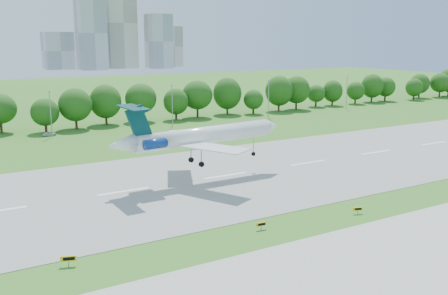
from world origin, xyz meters
TOP-DOWN VIEW (x-y plane):
  - ground at (0.00, 0.00)m, footprint 600.00×600.00m
  - runway at (0.00, 25.00)m, footprint 400.00×45.00m
  - taxiway at (0.00, -18.00)m, footprint 400.00×23.00m
  - tree_line at (0.00, 92.00)m, footprint 288.40×8.40m
  - light_poles at (-2.50, 82.00)m, footprint 175.90×0.25m
  - skyline at (100.16, 390.61)m, footprint 127.00×52.00m
  - airliner at (-6.07, 24.96)m, footprint 34.37×25.13m
  - taxi_sign_left at (-34.81, 0.80)m, footprint 1.74×0.76m
  - taxi_sign_centre at (-9.56, -0.94)m, footprint 1.48×0.34m
  - taxi_sign_right at (6.33, -2.92)m, footprint 1.43×0.65m
  - service_vehicle_b at (-20.50, 83.47)m, footprint 3.71×2.06m

SIDE VIEW (x-z plane):
  - ground at x=0.00m, z-range 0.00..0.00m
  - runway at x=0.00m, z-range 0.00..0.08m
  - taxiway at x=0.00m, z-range 0.00..0.08m
  - service_vehicle_b at x=-20.50m, z-range 0.00..1.19m
  - taxi_sign_right at x=6.33m, z-range 0.24..1.27m
  - taxi_sign_centre at x=-9.56m, z-range 0.25..1.28m
  - taxi_sign_left at x=-34.81m, z-range 0.30..1.54m
  - tree_line at x=0.00m, z-range 0.99..11.39m
  - light_poles at x=-2.50m, z-range 0.24..12.43m
  - airliner at x=-6.07m, z-range 2.47..14.20m
  - skyline at x=100.16m, z-range -9.54..70.46m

